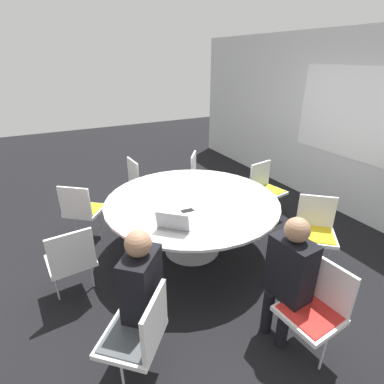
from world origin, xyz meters
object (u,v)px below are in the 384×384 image
(person_1, at_px, (289,272))
(laptop, at_px, (174,224))
(chair_4, at_px, (201,174))
(chair_6, at_px, (82,208))
(chair_2, at_px, (316,227))
(chair_7, at_px, (71,258))
(chair_1, at_px, (316,305))
(person_0, at_px, (140,287))
(cell_phone, at_px, (187,210))
(chair_0, at_px, (139,333))
(chair_3, at_px, (265,186))
(chair_5, at_px, (141,179))

(person_1, height_order, laptop, person_1)
(laptop, bearing_deg, chair_4, -84.06)
(chair_4, relative_size, chair_6, 1.00)
(chair_2, bearing_deg, chair_6, 3.64)
(chair_2, relative_size, chair_7, 1.00)
(chair_7, bearing_deg, laptop, -22.91)
(chair_1, distance_m, person_0, 1.41)
(chair_4, bearing_deg, chair_1, 24.76)
(person_1, bearing_deg, cell_phone, 8.04)
(chair_4, bearing_deg, chair_0, -0.93)
(chair_6, distance_m, chair_7, 1.10)
(chair_3, distance_m, chair_4, 1.10)
(chair_3, height_order, person_1, person_1)
(chair_0, relative_size, chair_4, 1.00)
(chair_3, bearing_deg, person_1, 44.55)
(chair_2, height_order, person_0, person_0)
(chair_3, distance_m, chair_5, 1.96)
(chair_3, xyz_separation_m, chair_7, (0.50, -2.88, 0.00))
(chair_3, xyz_separation_m, chair_6, (-0.56, -2.61, 0.00))
(person_1, bearing_deg, chair_5, 0.56)
(chair_4, distance_m, chair_5, 1.00)
(chair_0, distance_m, laptop, 1.11)
(chair_2, bearing_deg, chair_7, 25.62)
(person_0, relative_size, person_1, 1.00)
(chair_5, bearing_deg, laptop, -12.49)
(chair_4, xyz_separation_m, cell_phone, (1.45, -0.99, 0.23))
(chair_5, bearing_deg, chair_3, 50.59)
(chair_3, bearing_deg, chair_7, 0.39)
(chair_1, bearing_deg, person_1, 18.96)
(chair_0, distance_m, person_0, 0.32)
(chair_0, xyz_separation_m, chair_7, (-1.15, -0.31, 0.00))
(chair_0, distance_m, chair_5, 2.97)
(chair_4, relative_size, person_0, 0.71)
(chair_1, distance_m, chair_5, 3.23)
(chair_0, height_order, laptop, laptop)
(chair_1, bearing_deg, chair_4, -16.00)
(chair_2, relative_size, laptop, 2.03)
(person_1, bearing_deg, chair_7, 45.07)
(chair_0, height_order, chair_4, same)
(chair_2, bearing_deg, chair_4, -39.98)
(person_0, bearing_deg, chair_0, -161.04)
(chair_6, height_order, chair_7, same)
(chair_5, distance_m, person_0, 2.72)
(chair_1, bearing_deg, chair_6, 23.35)
(chair_0, distance_m, person_1, 1.27)
(person_0, bearing_deg, chair_1, -74.77)
(chair_2, xyz_separation_m, cell_phone, (-0.67, -1.33, 0.23))
(person_0, bearing_deg, chair_5, 23.50)
(chair_4, height_order, laptop, laptop)
(chair_2, height_order, chair_5, same)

